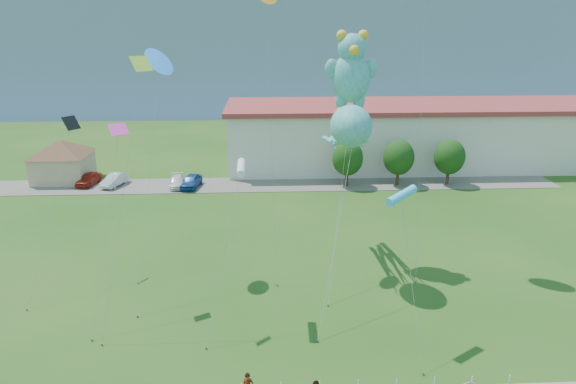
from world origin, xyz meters
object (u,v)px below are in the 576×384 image
Objects in this scene: teddy_bear_kite at (351,71)px; parked_car_white at (177,182)px; warehouse at (453,134)px; parked_car_blue at (191,181)px; pavilion at (62,156)px; parked_car_red at (89,179)px; octopus_kite at (347,133)px; parked_car_silver at (115,180)px.

parked_car_white is at bearing 130.70° from teddy_bear_kite.
warehouse is at bearing 56.42° from teddy_bear_kite.
parked_car_blue is (-34.14, -9.78, -3.32)m from warehouse.
pavilion is 0.52× the size of teddy_bear_kite.
parked_car_white is (10.56, -1.32, -0.10)m from parked_car_red.
octopus_kite is at bearing -46.92° from parked_car_blue.
parked_car_blue reaches higher than parked_car_red.
parked_car_white is (7.40, -0.79, -0.08)m from parked_car_silver.
parked_car_white is 0.27× the size of octopus_kite.
parked_car_white is (-35.83, -9.47, -3.45)m from warehouse.
pavilion is at bearing 157.56° from parked_car_white.
warehouse is 14.38× the size of parked_car_white.
octopus_kite is at bearing -27.80° from parked_car_silver.
pavilion is 14.78m from parked_car_white.
parked_car_blue reaches higher than parked_car_silver.
parked_car_white is 0.24× the size of teddy_bear_kite.
teddy_bear_kite is at bearing -36.54° from pavilion.
teddy_bear_kite is (16.67, -19.39, 14.03)m from parked_car_white.
warehouse reaches higher than pavilion.
teddy_bear_kite reaches higher than parked_car_white.
parked_car_white is 28.99m from octopus_kite.
pavilion is at bearing -173.16° from warehouse.
warehouse reaches higher than parked_car_blue.
parked_car_silver is at bearing -21.62° from pavilion.
parked_car_red is 0.24× the size of teddy_bear_kite.
parked_car_blue is at bearing -13.42° from pavilion.
parked_car_blue is (9.08, -1.10, 0.05)m from parked_car_silver.
teddy_bear_kite is (30.84, -22.86, 11.68)m from pavilion.
pavilion is at bearing 140.00° from octopus_kite.
parked_car_blue is at bearing -19.23° from parked_car_white.
octopus_kite is (23.53, -22.75, 9.83)m from parked_car_silver.
parked_car_silver is 0.97× the size of parked_car_blue.
octopus_kite is at bearing -122.08° from warehouse.
octopus_kite is (14.45, -21.65, 9.78)m from parked_car_blue.
teddy_bear_kite is (24.07, -20.17, 13.95)m from parked_car_silver.
teddy_bear_kite is at bearing -23.74° from parked_car_silver.
warehouse is 37.65m from octopus_kite.
parked_car_red is at bearing -173.43° from parked_car_silver.
parked_car_white is at bearing 3.09° from parked_car_red.
parked_car_silver is at bearing 135.97° from octopus_kite.
parked_car_blue reaches higher than parked_car_white.
octopus_kite reaches higher than parked_car_white.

